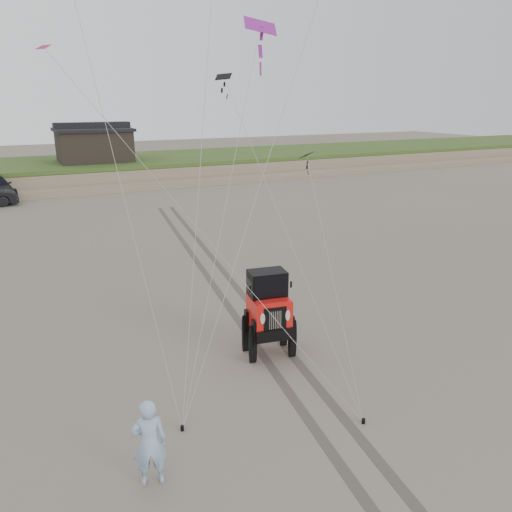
% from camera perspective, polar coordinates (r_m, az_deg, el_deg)
% --- Properties ---
extents(ground, '(160.00, 160.00, 0.00)m').
position_cam_1_polar(ground, '(12.78, 1.68, -15.57)').
color(ground, '#6B6054').
rests_on(ground, ground).
extents(dune_ridge, '(160.00, 14.25, 1.73)m').
position_cam_1_polar(dune_ridge, '(47.61, -20.26, 8.99)').
color(dune_ridge, '#7A6B54').
rests_on(dune_ridge, ground).
extents(cabin, '(6.40, 5.40, 3.35)m').
position_cam_1_polar(cabin, '(47.12, -18.04, 12.10)').
color(cabin, black).
rests_on(cabin, dune_ridge).
extents(jeep, '(3.09, 5.58, 1.97)m').
position_cam_1_polar(jeep, '(14.11, 1.49, -7.62)').
color(jeep, red).
rests_on(jeep, ground).
extents(man, '(0.73, 0.55, 1.79)m').
position_cam_1_polar(man, '(10.06, -12.10, -20.12)').
color(man, '#83A9CB').
rests_on(man, ground).
extents(kite_flock, '(10.14, 6.14, 8.95)m').
position_cam_1_polar(kite_flock, '(19.16, -1.77, 26.89)').
color(kite_flock, '#B7164F').
rests_on(kite_flock, ground).
extents(stake_main, '(0.08, 0.08, 0.12)m').
position_cam_1_polar(stake_main, '(11.71, -8.43, -18.89)').
color(stake_main, black).
rests_on(stake_main, ground).
extents(stake_aux, '(0.08, 0.08, 0.12)m').
position_cam_1_polar(stake_aux, '(12.05, 12.18, -17.96)').
color(stake_aux, black).
rests_on(stake_aux, ground).
extents(tire_tracks, '(5.22, 29.74, 0.01)m').
position_cam_1_polar(tire_tracks, '(20.06, -4.00, -2.88)').
color(tire_tracks, '#4C443D').
rests_on(tire_tracks, ground).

